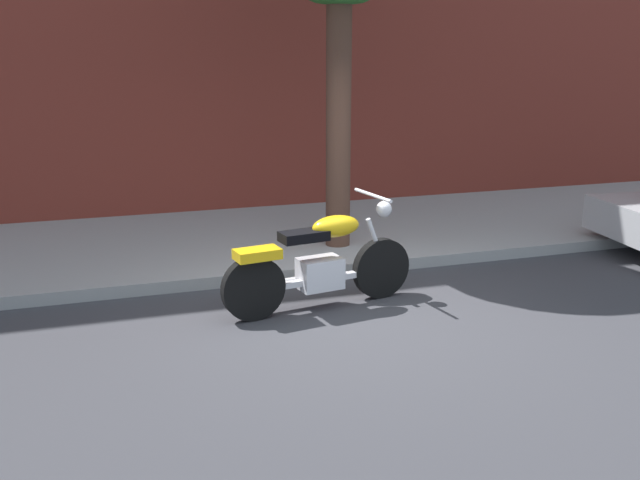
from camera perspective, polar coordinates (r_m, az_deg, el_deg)
name	(u,v)px	position (r m, az deg, el deg)	size (l,w,h in m)	color
ground_plane	(360,315)	(7.23, 3.19, -5.98)	(60.00, 60.00, 0.00)	#38383D
sidewalk	(284,237)	(9.87, -2.90, 0.24)	(23.37, 3.40, 0.14)	#9C9C9C
motorcycle	(320,263)	(7.25, -0.03, -1.89)	(2.10, 0.71, 1.15)	black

